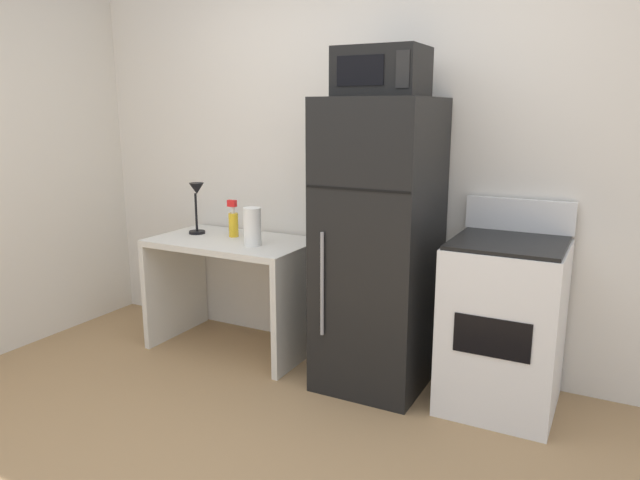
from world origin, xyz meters
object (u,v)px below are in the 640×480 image
Objects in this scene: microwave at (382,72)px; refrigerator at (379,246)px; oven_range at (503,323)px; desk_lamp at (197,199)px; paper_towel_roll at (252,227)px; spray_bottle at (233,222)px; desk at (233,274)px.

refrigerator is at bearing 90.31° from microwave.
oven_range is (0.71, 0.03, -0.36)m from refrigerator.
refrigerator is 1.50× the size of oven_range.
desk_lamp is 1.47× the size of paper_towel_roll.
oven_range is (1.79, -0.06, -0.38)m from spray_bottle.
desk is at bearing 178.02° from microwave.
desk_lamp is at bearing 167.84° from paper_towel_roll.
microwave reaches higher than desk.
oven_range reaches higher than desk.
oven_range is at bearing -1.80° from spray_bottle.
microwave reaches higher than paper_towel_roll.
refrigerator reaches higher than spray_bottle.
spray_bottle is 0.54× the size of microwave.
desk_lamp reaches higher than spray_bottle.
microwave is at bearing -5.77° from spray_bottle.
desk is at bearing -61.48° from spray_bottle.
microwave is at bearing -2.69° from desk_lamp.
desk_lamp is at bearing 177.31° from microwave.
desk_lamp is at bearing -170.11° from spray_bottle.
oven_range is (1.53, 0.10, -0.40)m from paper_towel_roll.
paper_towel_roll is at bearing -175.07° from refrigerator.
paper_towel_roll is at bearing -176.54° from microwave.
refrigerator reaches higher than oven_range.
paper_towel_roll is at bearing -12.16° from desk_lamp.
paper_towel_roll reaches higher than desk.
microwave reaches higher than desk_lamp.
desk is 0.43m from paper_towel_roll.
microwave is (1.34, -0.06, 0.79)m from desk_lamp.
microwave is 1.49m from oven_range.
refrigerator reaches higher than paper_towel_roll.
desk is 2.29× the size of microwave.
desk_lamp is 0.30m from spray_bottle.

